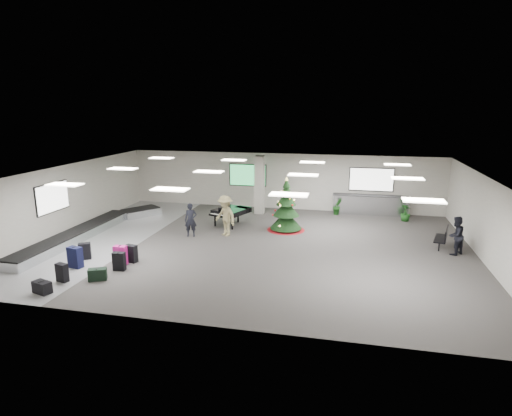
% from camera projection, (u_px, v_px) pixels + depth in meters
% --- Properties ---
extents(ground, '(18.00, 18.00, 0.00)m').
position_uv_depth(ground, '(255.00, 245.00, 18.37)').
color(ground, '#3A3634').
rests_on(ground, ground).
extents(room_envelope, '(18.02, 14.02, 3.21)m').
position_uv_depth(room_envelope, '(250.00, 189.00, 18.54)').
color(room_envelope, beige).
rests_on(room_envelope, ground).
extents(baggage_carousel, '(2.28, 9.71, 0.43)m').
position_uv_depth(baggage_carousel, '(91.00, 230.00, 19.90)').
color(baggage_carousel, silver).
rests_on(baggage_carousel, ground).
extents(service_counter, '(4.05, 0.65, 1.08)m').
position_uv_depth(service_counter, '(370.00, 205.00, 23.50)').
color(service_counter, silver).
rests_on(service_counter, ground).
extents(suitcase_0, '(0.46, 0.33, 0.66)m').
position_uv_depth(suitcase_0, '(62.00, 273.00, 14.55)').
color(suitcase_0, black).
rests_on(suitcase_0, ground).
extents(suitcase_1, '(0.45, 0.26, 0.70)m').
position_uv_depth(suitcase_1, '(119.00, 261.00, 15.54)').
color(suitcase_1, black).
rests_on(suitcase_1, ground).
extents(pink_suitcase, '(0.47, 0.27, 0.75)m').
position_uv_depth(pink_suitcase, '(120.00, 255.00, 16.10)').
color(pink_suitcase, '#D11B86').
rests_on(pink_suitcase, ground).
extents(suitcase_3, '(0.49, 0.34, 0.70)m').
position_uv_depth(suitcase_3, '(131.00, 254.00, 16.37)').
color(suitcase_3, black).
rests_on(suitcase_3, ground).
extents(navy_suitcase, '(0.57, 0.40, 0.81)m').
position_uv_depth(navy_suitcase, '(75.00, 257.00, 15.79)').
color(navy_suitcase, black).
rests_on(navy_suitcase, ground).
extents(green_duffel, '(0.68, 0.53, 0.43)m').
position_uv_depth(green_duffel, '(98.00, 274.00, 14.71)').
color(green_duffel, black).
rests_on(green_duffel, ground).
extents(suitcase_8, '(0.51, 0.43, 0.68)m').
position_uv_depth(suitcase_8, '(85.00, 251.00, 16.67)').
color(suitcase_8, black).
rests_on(suitcase_8, ground).
extents(black_duffel, '(0.67, 0.49, 0.42)m').
position_uv_depth(black_duffel, '(42.00, 287.00, 13.68)').
color(black_duffel, black).
rests_on(black_duffel, ground).
extents(christmas_tree, '(1.82, 1.82, 2.60)m').
position_uv_depth(christmas_tree, '(286.00, 212.00, 20.46)').
color(christmas_tree, maroon).
rests_on(christmas_tree, ground).
extents(grand_piano, '(1.84, 2.09, 0.99)m').
position_uv_depth(grand_piano, '(230.00, 212.00, 21.32)').
color(grand_piano, black).
rests_on(grand_piano, ground).
extents(bench, '(0.81, 1.45, 0.87)m').
position_uv_depth(bench, '(443.00, 236.00, 18.01)').
color(bench, black).
rests_on(bench, ground).
extents(traveler_a, '(0.64, 0.50, 1.54)m').
position_uv_depth(traveler_a, '(191.00, 220.00, 19.50)').
color(traveler_a, black).
rests_on(traveler_a, ground).
extents(traveler_b, '(1.40, 1.25, 1.88)m').
position_uv_depth(traveler_b, '(225.00, 216.00, 19.58)').
color(traveler_b, '#9B8F5F').
rests_on(traveler_b, ground).
extents(traveler_bench, '(0.97, 0.96, 1.58)m').
position_uv_depth(traveler_bench, '(456.00, 236.00, 17.10)').
color(traveler_bench, black).
rests_on(traveler_bench, ground).
extents(potted_plant_left, '(0.62, 0.58, 0.89)m').
position_uv_depth(potted_plant_left, '(337.00, 207.00, 23.48)').
color(potted_plant_left, '#173F14').
rests_on(potted_plant_left, ground).
extents(potted_plant_right, '(0.70, 0.70, 0.89)m').
position_uv_depth(potted_plant_right, '(406.00, 213.00, 22.17)').
color(potted_plant_right, '#173F14').
rests_on(potted_plant_right, ground).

